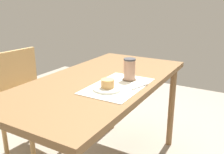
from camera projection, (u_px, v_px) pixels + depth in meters
The scene contains 8 objects.
dining_table at pixel (101, 91), 1.59m from camera, with size 1.38×0.69×0.73m.
wooden_chair at pixel (27, 97), 2.00m from camera, with size 0.45×0.45×0.82m.
placemat at pixel (118, 86), 1.44m from camera, with size 0.45×0.28×0.00m, color silver.
pastry_plate at pixel (108, 89), 1.37m from camera, with size 0.16×0.16×0.01m, color silver.
pastry at pixel (108, 83), 1.36m from camera, with size 0.07×0.07×0.05m, color #E0A860.
coffee_coaster at pixel (129, 79), 1.54m from camera, with size 0.08×0.08×0.01m, color brown.
coffee_mug at pixel (130, 69), 1.52m from camera, with size 0.11×0.07×0.13m.
teaspoon at pixel (140, 87), 1.41m from camera, with size 0.01×0.01×0.13m, color silver.
Camera 1 is at (-1.26, -0.81, 1.22)m, focal length 40.00 mm.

